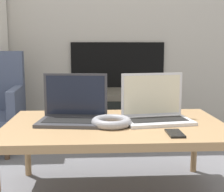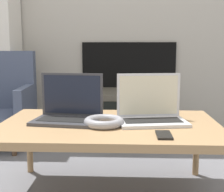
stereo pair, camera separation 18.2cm
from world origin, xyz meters
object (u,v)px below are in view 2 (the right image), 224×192
Objects in this scene: laptop_left at (69,110)px; laptop_right at (151,111)px; tv at (129,115)px; headphones at (104,122)px; phone at (164,135)px.

laptop_left and laptop_right have the same top height.
headphones is at bearing -96.78° from tv.
tv is (0.31, 0.97, -0.24)m from laptop_left.
laptop_left reaches higher than tv.
laptop_left is at bearing 153.63° from headphones.
tv is (-0.14, 1.23, -0.19)m from phone.
laptop_right is (0.41, -0.00, 0.00)m from laptop_left.
laptop_right is at bearing 7.48° from laptop_left.
laptop_right is 0.26m from phone.
laptop_left is at bearing 150.64° from phone.
laptop_right is 0.72× the size of tv.
headphones is 0.31m from phone.
laptop_right is 1.85× the size of headphones.
tv is at bearing 83.22° from headphones.
headphones is (0.19, -0.09, -0.04)m from laptop_left.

